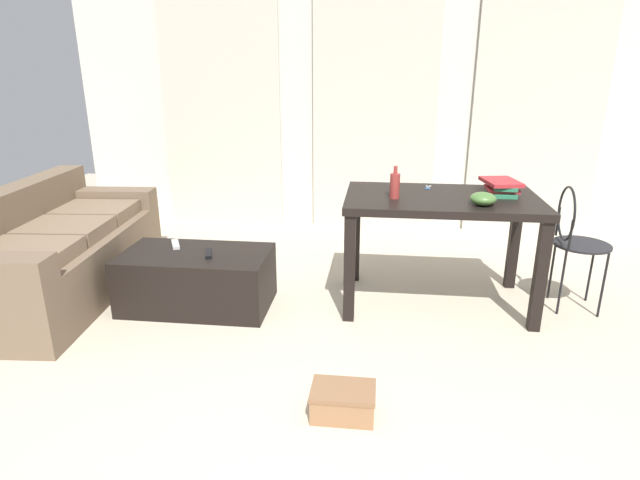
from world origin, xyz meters
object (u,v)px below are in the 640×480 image
couch (55,253)px  bottle_near (395,185)px  craft_table (441,212)px  tv_remote_primary (208,253)px  coffee_table (197,279)px  tv_remote_secondary (176,244)px  shoebox (343,401)px  scissors (428,188)px  wire_chair (574,234)px  bowl (483,199)px  book_stack (502,186)px

couch → bottle_near: (2.39, 0.07, 0.54)m
craft_table → tv_remote_primary: size_ratio=7.55×
coffee_table → tv_remote_secondary: bearing=146.0°
tv_remote_primary → shoebox: size_ratio=0.55×
shoebox → scissors: bearing=73.3°
wire_chair → craft_table: bearing=-178.1°
craft_table → wire_chair: bearing=1.9°
bottle_near → bowl: (0.54, -0.11, -0.05)m
shoebox → coffee_table: bearing=135.3°
bowl → wire_chair: bearing=19.9°
tv_remote_primary → wire_chair: bearing=-10.3°
wire_chair → scissors: 1.00m
bottle_near → shoebox: bearing=-100.5°
bottle_near → bowl: size_ratio=1.31×
scissors → tv_remote_secondary: 1.82m
wire_chair → bottle_near: size_ratio=4.02×
book_stack → wire_chair: bearing=-9.9°
tv_remote_primary → book_stack: bearing=-6.1°
bottle_near → bowl: 0.55m
wire_chair → scissors: wire_chair is taller
bowl → scissors: (-0.30, 0.44, -0.04)m
craft_table → bottle_near: bearing=-163.6°
bowl → couch: bearing=179.2°
coffee_table → scissors: (1.55, 0.48, 0.57)m
wire_chair → couch: bearing=-176.9°
tv_remote_primary → shoebox: bearing=-64.4°
coffee_table → craft_table: 1.71m
book_stack → scissors: 0.49m
coffee_table → tv_remote_secondary: 0.30m
scissors → bottle_near: bearing=-126.4°
wire_chair → bowl: same height
coffee_table → bowl: 1.95m
tv_remote_secondary → wire_chair: bearing=-22.3°
coffee_table → craft_table: bearing=8.8°
craft_table → tv_remote_secondary: craft_table is taller
tv_remote_secondary → book_stack: bearing=-19.4°
bowl → book_stack: bearing=60.8°
craft_table → book_stack: 0.45m
bottle_near → craft_table: bearing=16.4°
bottle_near → scissors: (0.24, 0.33, -0.08)m
coffee_table → craft_table: size_ratio=0.78×
bowl → book_stack: 0.37m
shoebox → wire_chair: bearing=43.7°
bottle_near → shoebox: size_ratio=0.69×
scissors → tv_remote_secondary: (-1.74, -0.36, -0.37)m
bottle_near → book_stack: size_ratio=0.66×
craft_table → book_stack: bearing=15.7°
craft_table → shoebox: size_ratio=4.17×
tv_remote_primary → tv_remote_secondary: 0.33m
bottle_near → bowl: bottle_near is taller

